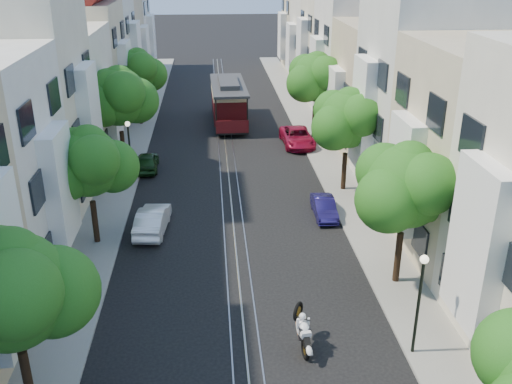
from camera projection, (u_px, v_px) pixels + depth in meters
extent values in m
plane|color=black|center=(226.00, 152.00, 43.25)|extent=(200.00, 200.00, 0.00)
cube|color=gray|center=(321.00, 149.00, 43.76)|extent=(2.50, 80.00, 0.12)
cube|color=gray|center=(130.00, 154.00, 42.69)|extent=(2.50, 80.00, 0.12)
cube|color=gray|center=(219.00, 152.00, 43.20)|extent=(0.06, 80.00, 0.02)
cube|color=gray|center=(226.00, 152.00, 43.24)|extent=(0.06, 80.00, 0.02)
cube|color=gray|center=(234.00, 152.00, 43.28)|extent=(0.06, 80.00, 0.02)
cube|color=tan|center=(226.00, 152.00, 43.25)|extent=(0.08, 80.00, 0.01)
cube|color=white|center=(479.00, 245.00, 20.04)|extent=(0.90, 3.04, 6.05)
cube|color=beige|center=(483.00, 156.00, 27.50)|extent=(7.00, 8.00, 10.00)
cube|color=white|center=(405.00, 174.00, 27.53)|extent=(0.90, 3.04, 5.50)
cube|color=silver|center=(427.00, 96.00, 34.44)|extent=(7.00, 8.00, 12.00)
cube|color=white|center=(364.00, 113.00, 34.54)|extent=(0.90, 3.04, 6.60)
cube|color=#C6B28C|center=(386.00, 91.00, 42.36)|extent=(7.00, 8.00, 9.00)
cube|color=white|center=(335.00, 101.00, 42.37)|extent=(0.90, 3.04, 4.95)
cube|color=white|center=(360.00, 61.00, 49.40)|extent=(7.00, 8.00, 10.50)
cube|color=white|center=(317.00, 72.00, 49.45)|extent=(0.90, 3.04, 5.78)
cube|color=beige|center=(341.00, 41.00, 56.54)|extent=(7.00, 8.00, 11.50)
cube|color=white|center=(303.00, 51.00, 56.62)|extent=(0.90, 3.04, 6.32)
cube|color=silver|center=(325.00, 40.00, 64.27)|extent=(7.00, 8.00, 9.50)
cube|color=white|center=(291.00, 47.00, 64.28)|extent=(0.90, 3.04, 5.23)
cube|color=beige|center=(313.00, 29.00, 71.50)|extent=(7.00, 8.00, 10.00)
cube|color=white|center=(283.00, 36.00, 71.54)|extent=(0.90, 3.04, 5.50)
cube|color=white|center=(59.00, 186.00, 26.36)|extent=(0.90, 3.04, 5.39)
cube|color=beige|center=(20.00, 106.00, 32.72)|extent=(7.00, 8.00, 11.76)
cube|color=white|center=(89.00, 121.00, 33.37)|extent=(0.90, 3.04, 6.47)
cube|color=silver|center=(57.00, 98.00, 40.63)|extent=(7.00, 8.00, 8.82)
cube|color=white|center=(112.00, 107.00, 41.19)|extent=(0.90, 3.04, 4.85)
cube|color=beige|center=(79.00, 67.00, 47.67)|extent=(7.00, 8.00, 10.29)
cube|color=white|center=(126.00, 76.00, 48.28)|extent=(0.90, 3.04, 5.66)
cube|color=silver|center=(95.00, 46.00, 54.81)|extent=(7.00, 8.00, 11.27)
cube|color=white|center=(136.00, 55.00, 55.45)|extent=(0.90, 3.04, 6.20)
cube|color=#C6B28C|center=(109.00, 43.00, 62.53)|extent=(7.00, 8.00, 9.31)
cube|color=white|center=(145.00, 50.00, 63.11)|extent=(0.90, 3.04, 5.12)
cube|color=white|center=(119.00, 31.00, 69.77)|extent=(7.00, 8.00, 9.80)
cube|color=white|center=(151.00, 38.00, 70.36)|extent=(0.90, 3.04, 5.39)
cylinder|color=black|center=(398.00, 257.00, 25.83)|extent=(0.30, 0.30, 2.45)
sphere|color=#225014|center=(406.00, 186.00, 24.47)|extent=(3.64, 3.64, 3.64)
sphere|color=#225014|center=(426.00, 190.00, 25.17)|extent=(2.91, 2.91, 2.91)
sphere|color=#225014|center=(388.00, 200.00, 23.88)|extent=(2.84, 2.84, 2.84)
sphere|color=#225014|center=(409.00, 166.00, 24.22)|extent=(2.18, 2.18, 2.18)
cylinder|color=black|center=(344.00, 171.00, 35.93)|extent=(0.30, 0.30, 2.38)
sphere|color=#225014|center=(347.00, 119.00, 34.61)|extent=(3.54, 3.54, 3.54)
sphere|color=#225014|center=(363.00, 123.00, 35.30)|extent=(2.83, 2.83, 2.83)
sphere|color=#225014|center=(334.00, 128.00, 34.01)|extent=(2.76, 2.76, 2.76)
sphere|color=#225014|center=(350.00, 104.00, 34.35)|extent=(2.12, 2.12, 2.12)
cylinder|color=black|center=(314.00, 121.00, 45.99)|extent=(0.30, 0.30, 2.52)
sphere|color=#225014|center=(316.00, 77.00, 44.59)|extent=(3.74, 3.74, 3.74)
sphere|color=#225014|center=(328.00, 81.00, 45.28)|extent=(3.00, 3.00, 3.00)
sphere|color=#225014|center=(305.00, 83.00, 43.99)|extent=(2.92, 2.92, 2.92)
sphere|color=#225014|center=(317.00, 66.00, 44.33)|extent=(2.25, 2.25, 2.25)
cylinder|color=black|center=(28.00, 382.00, 18.35)|extent=(0.30, 0.30, 2.45)
sphere|color=#225014|center=(10.00, 291.00, 16.99)|extent=(3.64, 3.64, 3.64)
sphere|color=#225014|center=(54.00, 291.00, 17.69)|extent=(2.91, 2.91, 2.91)
sphere|color=#225014|center=(9.00, 263.00, 16.74)|extent=(2.18, 2.18, 2.18)
cylinder|color=black|center=(95.00, 221.00, 29.39)|extent=(0.30, 0.30, 2.27)
sphere|color=#225014|center=(88.00, 163.00, 28.12)|extent=(3.38, 3.38, 3.38)
sphere|color=#225014|center=(113.00, 166.00, 28.82)|extent=(2.70, 2.70, 2.70)
sphere|color=#225014|center=(66.00, 174.00, 27.53)|extent=(2.64, 2.64, 2.64)
sphere|color=#225014|center=(88.00, 145.00, 27.87)|extent=(2.03, 2.03, 2.03)
cylinder|color=black|center=(123.00, 149.00, 39.40)|extent=(0.30, 0.30, 2.62)
sphere|color=#225014|center=(118.00, 97.00, 37.94)|extent=(3.90, 3.90, 3.90)
sphere|color=#225014|center=(136.00, 100.00, 38.64)|extent=(3.12, 3.12, 3.12)
sphere|color=#225014|center=(102.00, 104.00, 37.35)|extent=(3.04, 3.04, 3.04)
sphere|color=#225014|center=(119.00, 83.00, 37.69)|extent=(2.34, 2.34, 2.34)
cylinder|color=black|center=(140.00, 110.00, 49.53)|extent=(0.30, 0.30, 2.38)
sphere|color=#225014|center=(137.00, 71.00, 48.21)|extent=(3.54, 3.54, 3.54)
sphere|color=#225014|center=(151.00, 75.00, 48.91)|extent=(2.83, 2.83, 2.83)
sphere|color=#225014|center=(125.00, 77.00, 47.62)|extent=(2.76, 2.76, 2.76)
sphere|color=#225014|center=(138.00, 60.00, 47.96)|extent=(2.12, 2.12, 2.12)
cylinder|color=black|center=(418.00, 307.00, 20.88)|extent=(0.12, 0.12, 4.00)
sphere|color=#FFF2CC|center=(424.00, 259.00, 20.09)|extent=(0.32, 0.32, 0.32)
cylinder|color=black|center=(130.00, 154.00, 36.45)|extent=(0.12, 0.12, 4.00)
sphere|color=#FFF2CC|center=(127.00, 124.00, 35.66)|extent=(0.32, 0.32, 0.32)
torus|color=black|center=(305.00, 350.00, 21.42)|extent=(0.24, 0.82, 0.81)
torus|color=black|center=(298.00, 311.00, 22.14)|extent=(0.53, 0.75, 0.79)
ellipsoid|color=silver|center=(302.00, 328.00, 21.64)|extent=(0.59, 1.14, 1.03)
ellipsoid|color=silver|center=(305.00, 329.00, 21.30)|extent=(0.46, 0.64, 0.57)
cube|color=black|center=(307.00, 342.00, 21.04)|extent=(0.29, 0.56, 0.45)
cube|color=silver|center=(305.00, 331.00, 21.30)|extent=(0.42, 0.62, 0.24)
sphere|color=black|center=(302.00, 324.00, 21.59)|extent=(0.28, 0.28, 0.28)
cube|color=black|center=(229.00, 118.00, 50.23)|extent=(2.86, 9.25, 0.34)
cube|color=#4B0C0F|center=(229.00, 102.00, 49.69)|extent=(2.89, 5.81, 2.76)
cube|color=beige|center=(228.00, 91.00, 49.28)|extent=(2.95, 5.87, 0.69)
cube|color=#2D2D30|center=(228.00, 85.00, 49.10)|extent=(3.09, 9.25, 0.21)
cube|color=#2D2D30|center=(228.00, 82.00, 48.99)|extent=(1.73, 5.21, 0.40)
imported|color=#110D42|center=(324.00, 208.00, 32.68)|extent=(1.20, 3.33, 1.09)
imported|color=maroon|center=(297.00, 137.00, 44.49)|extent=(2.46, 5.00, 1.37)
imported|color=white|center=(153.00, 220.00, 30.88)|extent=(1.82, 4.26, 1.37)
imported|color=#173816|center=(147.00, 161.00, 39.53)|extent=(1.60, 3.77, 1.27)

